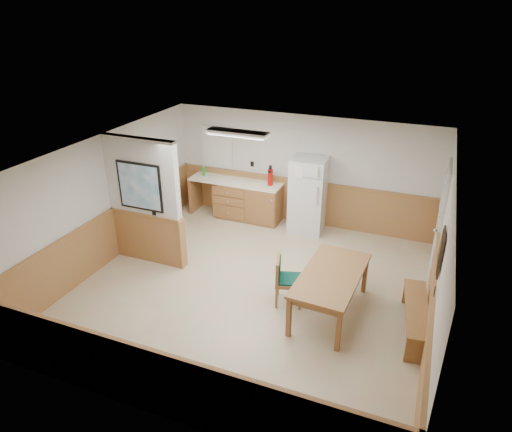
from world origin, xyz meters
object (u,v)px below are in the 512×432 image
at_px(dining_table, 331,278).
at_px(dining_bench, 416,313).
at_px(fire_extinguisher, 270,177).
at_px(refrigerator, 308,195).
at_px(soap_bottle, 204,171).
at_px(dining_chair, 284,277).

distance_m(dining_table, dining_bench, 1.39).
bearing_deg(fire_extinguisher, dining_table, -56.82).
bearing_deg(dining_bench, dining_table, 174.68).
bearing_deg(dining_table, refrigerator, 116.53).
bearing_deg(dining_table, dining_bench, 4.56).
xyz_separation_m(dining_bench, soap_bottle, (-5.13, 2.84, 0.67)).
bearing_deg(fire_extinguisher, dining_bench, -42.53).
relative_size(dining_chair, fire_extinguisher, 1.81).
distance_m(dining_table, dining_chair, 0.81).
relative_size(refrigerator, soap_bottle, 7.30).
relative_size(dining_bench, fire_extinguisher, 3.38).
relative_size(dining_table, dining_bench, 1.16).
height_order(dining_table, soap_bottle, soap_bottle).
distance_m(dining_bench, soap_bottle, 5.90).
bearing_deg(soap_bottle, fire_extinguisher, 0.27).
xyz_separation_m(dining_table, dining_bench, (1.35, 0.03, -0.32)).
bearing_deg(dining_chair, dining_table, -15.78).
bearing_deg(dining_table, fire_extinguisher, 129.57).
bearing_deg(dining_table, soap_bottle, 146.21).
height_order(fire_extinguisher, soap_bottle, fire_extinguisher).
bearing_deg(dining_chair, fire_extinguisher, 98.81).
xyz_separation_m(fire_extinguisher, soap_bottle, (-1.68, -0.01, -0.09)).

